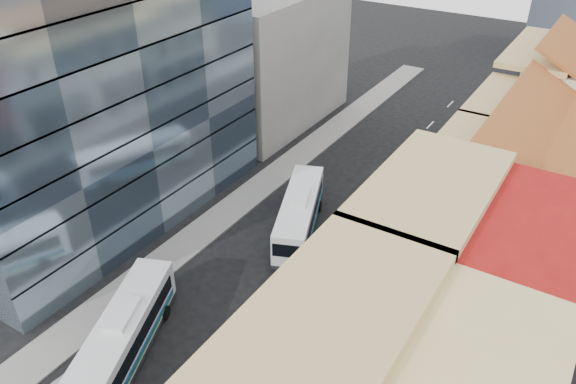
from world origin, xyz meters
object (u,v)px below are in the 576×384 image
Objects in this scene: office_tower at (77,35)px; bus_right at (236,371)px; bus_left_near at (125,332)px; bus_left_far at (299,213)px.

office_tower is 2.69× the size of bus_right.
bus_right is (7.38, 1.07, 0.08)m from bus_left_near.
bus_right is at bearing -25.11° from office_tower.
bus_left_near is 7.46m from bus_right.
bus_left_near is 0.99× the size of bus_left_far.
bus_left_near is 16.57m from bus_left_far.
office_tower is 20.88m from bus_left_far.
bus_right reaches higher than bus_left_near.
bus_left_near is at bearing -171.61° from bus_right.
bus_left_near is 0.95× the size of bus_right.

